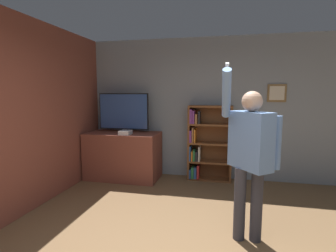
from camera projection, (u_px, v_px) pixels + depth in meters
wall_back at (207, 109)px, 5.06m from camera, size 6.58×0.09×2.70m
wall_side_brick at (47, 113)px, 4.01m from camera, size 0.06×4.76×2.70m
tv_ledge at (123, 155)px, 5.09m from camera, size 1.38×0.71×0.90m
television at (124, 112)px, 5.05m from camera, size 0.99×0.22×0.75m
game_console at (125, 133)px, 4.81m from camera, size 0.20×0.22×0.08m
bookshelf at (206, 144)px, 4.97m from camera, size 0.82×0.28×1.42m
person at (250, 151)px, 2.85m from camera, size 0.63×0.57×1.96m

